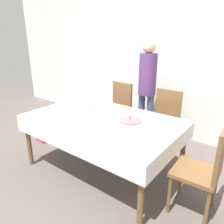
{
  "coord_description": "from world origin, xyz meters",
  "views": [
    {
      "loc": [
        1.66,
        -1.96,
        1.74
      ],
      "look_at": [
        0.15,
        -0.0,
        0.86
      ],
      "focal_mm": 35.0,
      "sensor_mm": 36.0,
      "label": 1
    }
  ],
  "objects_px": {
    "dining_chair_far_right": "(164,120)",
    "plate_stack_main": "(91,126)",
    "dining_chair_far_left": "(118,108)",
    "person_standing": "(147,82)",
    "birthday_cake": "(130,124)",
    "gift_bag": "(42,135)",
    "dining_chair_right_end": "(205,167)",
    "champagne_tray": "(96,109)"
  },
  "relations": [
    {
      "from": "birthday_cake",
      "to": "plate_stack_main",
      "type": "bearing_deg",
      "value": -144.52
    },
    {
      "from": "dining_chair_far_right",
      "to": "gift_bag",
      "type": "relative_size",
      "value": 4.36
    },
    {
      "from": "dining_chair_right_end",
      "to": "birthday_cake",
      "type": "relative_size",
      "value": 3.69
    },
    {
      "from": "dining_chair_far_left",
      "to": "dining_chair_right_end",
      "type": "height_order",
      "value": "same"
    },
    {
      "from": "dining_chair_far_right",
      "to": "gift_bag",
      "type": "height_order",
      "value": "dining_chair_far_right"
    },
    {
      "from": "dining_chair_far_right",
      "to": "champagne_tray",
      "type": "bearing_deg",
      "value": -123.29
    },
    {
      "from": "birthday_cake",
      "to": "gift_bag",
      "type": "xyz_separation_m",
      "value": [
        -1.81,
        0.05,
        -0.69
      ]
    },
    {
      "from": "gift_bag",
      "to": "dining_chair_right_end",
      "type": "bearing_deg",
      "value": 0.08
    },
    {
      "from": "dining_chair_right_end",
      "to": "gift_bag",
      "type": "distance_m",
      "value": 2.68
    },
    {
      "from": "person_standing",
      "to": "gift_bag",
      "type": "bearing_deg",
      "value": -140.74
    },
    {
      "from": "dining_chair_right_end",
      "to": "birthday_cake",
      "type": "height_order",
      "value": "dining_chair_right_end"
    },
    {
      "from": "birthday_cake",
      "to": "champagne_tray",
      "type": "relative_size",
      "value": 0.9
    },
    {
      "from": "birthday_cake",
      "to": "plate_stack_main",
      "type": "relative_size",
      "value": 1.17
    },
    {
      "from": "champagne_tray",
      "to": "gift_bag",
      "type": "relative_size",
      "value": 1.32
    },
    {
      "from": "dining_chair_far_right",
      "to": "dining_chair_right_end",
      "type": "relative_size",
      "value": 1.0
    },
    {
      "from": "dining_chair_far_right",
      "to": "birthday_cake",
      "type": "height_order",
      "value": "dining_chair_far_right"
    },
    {
      "from": "dining_chair_far_left",
      "to": "dining_chair_right_end",
      "type": "bearing_deg",
      "value": -28.25
    },
    {
      "from": "dining_chair_right_end",
      "to": "champagne_tray",
      "type": "distance_m",
      "value": 1.45
    },
    {
      "from": "dining_chair_right_end",
      "to": "birthday_cake",
      "type": "xyz_separation_m",
      "value": [
        -0.84,
        -0.06,
        0.26
      ]
    },
    {
      "from": "dining_chair_far_right",
      "to": "plate_stack_main",
      "type": "height_order",
      "value": "dining_chair_far_right"
    },
    {
      "from": "dining_chair_far_left",
      "to": "plate_stack_main",
      "type": "height_order",
      "value": "dining_chair_far_left"
    },
    {
      "from": "person_standing",
      "to": "plate_stack_main",
      "type": "bearing_deg",
      "value": -86.8
    },
    {
      "from": "dining_chair_right_end",
      "to": "gift_bag",
      "type": "height_order",
      "value": "dining_chair_right_end"
    },
    {
      "from": "dining_chair_far_left",
      "to": "person_standing",
      "type": "relative_size",
      "value": 0.58
    },
    {
      "from": "dining_chair_far_left",
      "to": "person_standing",
      "type": "height_order",
      "value": "person_standing"
    },
    {
      "from": "champagne_tray",
      "to": "dining_chair_right_end",
      "type": "bearing_deg",
      "value": -1.88
    },
    {
      "from": "dining_chair_far_right",
      "to": "gift_bag",
      "type": "bearing_deg",
      "value": -152.81
    },
    {
      "from": "dining_chair_right_end",
      "to": "plate_stack_main",
      "type": "xyz_separation_m",
      "value": [
        -1.19,
        -0.31,
        0.23
      ]
    },
    {
      "from": "plate_stack_main",
      "to": "person_standing",
      "type": "xyz_separation_m",
      "value": [
        -0.08,
        1.43,
        0.26
      ]
    },
    {
      "from": "plate_stack_main",
      "to": "dining_chair_far_right",
      "type": "bearing_deg",
      "value": 74.48
    },
    {
      "from": "birthday_cake",
      "to": "champagne_tray",
      "type": "bearing_deg",
      "value": 170.05
    },
    {
      "from": "champagne_tray",
      "to": "dining_chair_far_right",
      "type": "bearing_deg",
      "value": 56.71
    },
    {
      "from": "dining_chair_far_right",
      "to": "plate_stack_main",
      "type": "xyz_separation_m",
      "value": [
        -0.34,
        -1.23,
        0.23
      ]
    },
    {
      "from": "plate_stack_main",
      "to": "gift_bag",
      "type": "distance_m",
      "value": 1.62
    },
    {
      "from": "dining_chair_right_end",
      "to": "plate_stack_main",
      "type": "bearing_deg",
      "value": -165.37
    },
    {
      "from": "dining_chair_far_left",
      "to": "person_standing",
      "type": "bearing_deg",
      "value": 24.97
    },
    {
      "from": "person_standing",
      "to": "birthday_cake",
      "type": "bearing_deg",
      "value": -69.49
    },
    {
      "from": "plate_stack_main",
      "to": "gift_bag",
      "type": "xyz_separation_m",
      "value": [
        -1.45,
        0.31,
        -0.66
      ]
    },
    {
      "from": "birthday_cake",
      "to": "person_standing",
      "type": "relative_size",
      "value": 0.16
    },
    {
      "from": "dining_chair_far_left",
      "to": "birthday_cake",
      "type": "bearing_deg",
      "value": -48.26
    },
    {
      "from": "dining_chair_far_left",
      "to": "gift_bag",
      "type": "height_order",
      "value": "dining_chair_far_left"
    },
    {
      "from": "dining_chair_far_left",
      "to": "dining_chair_far_right",
      "type": "distance_m",
      "value": 0.85
    }
  ]
}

